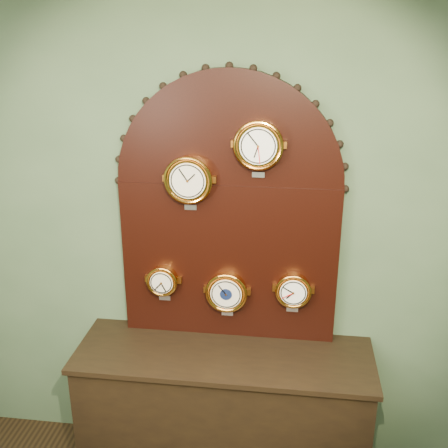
# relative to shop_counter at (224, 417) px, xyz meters

# --- Properties ---
(wall_back) EXTENTS (4.00, 0.00, 4.00)m
(wall_back) POSITION_rel_shop_counter_xyz_m (0.00, 0.27, 1.00)
(wall_back) COLOR #455D40
(wall_back) RESTS_ON ground
(shop_counter) EXTENTS (1.60, 0.50, 0.80)m
(shop_counter) POSITION_rel_shop_counter_xyz_m (0.00, 0.00, 0.00)
(shop_counter) COLOR black
(shop_counter) RESTS_ON ground_plane
(display_board) EXTENTS (1.26, 0.06, 1.53)m
(display_board) POSITION_rel_shop_counter_xyz_m (0.00, 0.22, 1.23)
(display_board) COLOR black
(display_board) RESTS_ON shop_counter
(roman_clock) EXTENTS (0.26, 0.08, 0.31)m
(roman_clock) POSITION_rel_shop_counter_xyz_m (-0.20, 0.15, 1.37)
(roman_clock) COLOR orange
(roman_clock) RESTS_ON display_board
(arabic_clock) EXTENTS (0.25, 0.08, 0.30)m
(arabic_clock) POSITION_rel_shop_counter_xyz_m (0.16, 0.15, 1.56)
(arabic_clock) COLOR orange
(arabic_clock) RESTS_ON display_board
(hygrometer) EXTENTS (0.18, 0.08, 0.23)m
(hygrometer) POSITION_rel_shop_counter_xyz_m (-0.37, 0.15, 0.77)
(hygrometer) COLOR orange
(hygrometer) RESTS_ON display_board
(barometer) EXTENTS (0.24, 0.08, 0.29)m
(barometer) POSITION_rel_shop_counter_xyz_m (-0.00, 0.15, 0.73)
(barometer) COLOR orange
(barometer) RESTS_ON display_board
(tide_clock) EXTENTS (0.20, 0.08, 0.25)m
(tide_clock) POSITION_rel_shop_counter_xyz_m (0.36, 0.15, 0.76)
(tide_clock) COLOR orange
(tide_clock) RESTS_ON display_board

